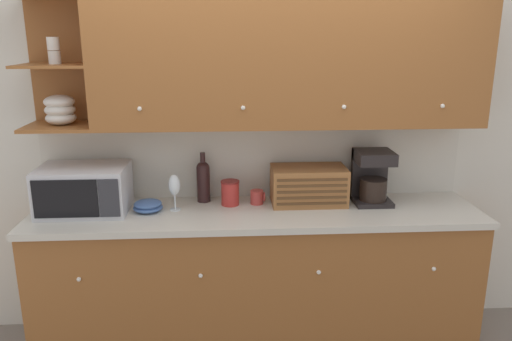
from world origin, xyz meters
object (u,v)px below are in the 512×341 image
at_px(microwave, 84,189).
at_px(bowl_stack_on_counter, 148,206).
at_px(wine_bottle, 203,179).
at_px(coffee_maker, 372,177).
at_px(bread_box, 308,185).
at_px(wine_glass, 174,186).
at_px(mug, 257,197).
at_px(storage_canister, 230,193).

height_order(microwave, bowl_stack_on_counter, microwave).
distance_m(wine_bottle, coffee_maker, 1.10).
distance_m(bread_box, coffee_maker, 0.42).
height_order(wine_glass, bread_box, bread_box).
relative_size(bowl_stack_on_counter, bread_box, 0.38).
relative_size(wine_bottle, bread_box, 0.69).
bearing_deg(mug, bread_box, -0.73).
distance_m(mug, coffee_maker, 0.76).
bearing_deg(storage_canister, bread_box, 0.35).
bearing_deg(coffee_maker, microwave, -178.01).
distance_m(storage_canister, mug, 0.18).
bearing_deg(storage_canister, wine_bottle, 154.67).
relative_size(wine_glass, coffee_maker, 0.66).
xyz_separation_m(bowl_stack_on_counter, bread_box, (1.02, 0.09, 0.09)).
xyz_separation_m(wine_glass, storage_canister, (0.35, 0.08, -0.08)).
height_order(mug, coffee_maker, coffee_maker).
relative_size(mug, coffee_maker, 0.27).
relative_size(storage_canister, bread_box, 0.33).
distance_m(wine_glass, wine_bottle, 0.24).
bearing_deg(mug, wine_glass, -170.50).
xyz_separation_m(storage_canister, mug, (0.18, 0.01, -0.04)).
bearing_deg(storage_canister, wine_glass, -166.98).
height_order(microwave, mug, microwave).
bearing_deg(microwave, mug, 4.05).
bearing_deg(coffee_maker, wine_bottle, 175.41).
xyz_separation_m(wine_bottle, mug, (0.35, -0.07, -0.10)).
height_order(microwave, bread_box, microwave).
distance_m(bowl_stack_on_counter, mug, 0.70).
xyz_separation_m(bowl_stack_on_counter, storage_canister, (0.51, 0.09, 0.05)).
distance_m(bowl_stack_on_counter, storage_canister, 0.52).
xyz_separation_m(wine_glass, bread_box, (0.85, 0.08, -0.04)).
distance_m(bowl_stack_on_counter, coffee_maker, 1.44).
bearing_deg(wine_bottle, coffee_maker, -4.59).
height_order(bowl_stack_on_counter, storage_canister, storage_canister).
bearing_deg(bread_box, bowl_stack_on_counter, -174.88).
bearing_deg(wine_glass, coffee_maker, 3.35).
relative_size(bowl_stack_on_counter, storage_canister, 1.15).
bearing_deg(mug, bowl_stack_on_counter, -172.10).
height_order(wine_glass, mug, wine_glass).
height_order(microwave, wine_glass, microwave).
height_order(wine_glass, coffee_maker, coffee_maker).
xyz_separation_m(storage_canister, bread_box, (0.51, 0.00, 0.04)).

